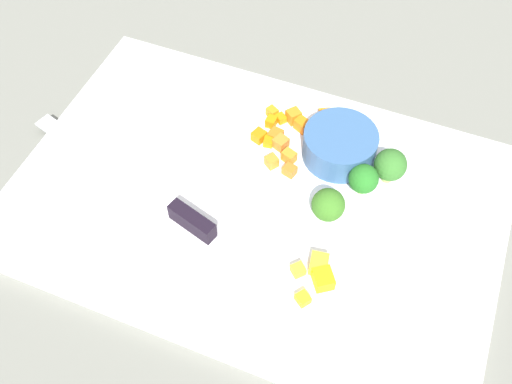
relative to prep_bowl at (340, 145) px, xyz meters
The scene contains 24 objects.
ground_plane 0.12m from the prep_bowl, 53.86° to the left, with size 4.00×4.00×0.00m, color slate.
cutting_board 0.12m from the prep_bowl, 53.86° to the left, with size 0.56×0.38×0.01m, color white.
prep_bowl is the anchor object (origin of this frame).
chef_knife 0.23m from the prep_bowl, 39.43° to the left, with size 0.28×0.10×0.02m.
carrot_dice_0 0.07m from the prep_bowl, 26.16° to the right, with size 0.01×0.02×0.02m, color orange.
carrot_dice_1 0.10m from the prep_bowl, 17.09° to the right, with size 0.01×0.01×0.01m, color orange.
carrot_dice_2 0.10m from the prep_bowl, ahead, with size 0.02×0.01×0.01m, color orange.
carrot_dice_3 0.06m from the prep_bowl, 55.80° to the right, with size 0.01×0.01×0.01m, color orange.
carrot_dice_4 0.09m from the prep_bowl, 31.21° to the left, with size 0.01×0.01×0.01m, color orange.
carrot_dice_5 0.07m from the prep_bowl, 11.61° to the left, with size 0.02×0.02×0.01m, color orange.
carrot_dice_6 0.06m from the prep_bowl, 29.57° to the left, with size 0.02×0.01×0.01m, color orange.
carrot_dice_7 0.06m from the prep_bowl, 22.83° to the right, with size 0.02×0.01×0.01m, color orange.
carrot_dice_8 0.07m from the prep_bowl, 47.04° to the left, with size 0.01×0.01×0.01m, color orange.
carrot_dice_9 0.09m from the prep_bowl, 10.40° to the left, with size 0.01×0.01×0.01m, color orange.
carrot_dice_10 0.08m from the prep_bowl, ahead, with size 0.02×0.02×0.01m, color orange.
carrot_dice_11 0.09m from the prep_bowl, 17.00° to the right, with size 0.01×0.01×0.01m, color orange.
carrot_dice_12 0.09m from the prep_bowl, ahead, with size 0.01×0.01×0.01m, color orange.
pepper_dice_0 0.17m from the prep_bowl, 92.73° to the left, with size 0.01×0.01×0.01m, color yellow.
pepper_dice_1 0.17m from the prep_bowl, 101.94° to the left, with size 0.02×0.02×0.02m, color yellow.
pepper_dice_2 0.16m from the prep_bowl, 99.64° to the left, with size 0.02×0.02×0.02m, color yellow.
pepper_dice_3 0.20m from the prep_bowl, 96.78° to the left, with size 0.01×0.01×0.01m, color yellow.
broccoli_floret_0 0.09m from the prep_bowl, 98.90° to the left, with size 0.04×0.04×0.04m.
broccoli_floret_1 0.06m from the prep_bowl, 134.71° to the left, with size 0.03×0.03×0.04m.
broccoli_floret_2 0.07m from the prep_bowl, 168.45° to the left, with size 0.04×0.04×0.05m.
Camera 1 is at (-0.14, 0.36, 0.57)m, focal length 41.13 mm.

